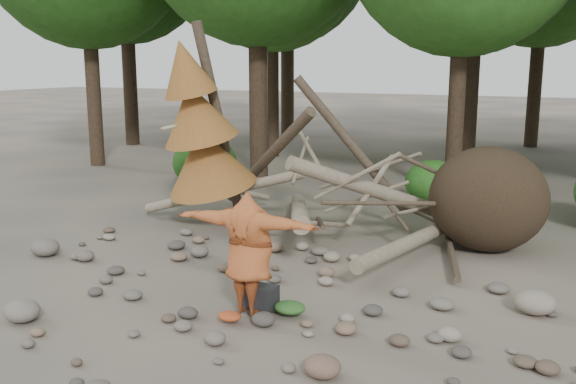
% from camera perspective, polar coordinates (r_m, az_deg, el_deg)
% --- Properties ---
extents(ground, '(120.00, 120.00, 0.00)m').
position_cam_1_polar(ground, '(9.61, -2.73, -9.96)').
color(ground, '#514C44').
rests_on(ground, ground).
extents(deadfall_pile, '(8.55, 5.24, 3.30)m').
position_cam_1_polar(deadfall_pile, '(12.58, 14.68, -0.61)').
color(deadfall_pile, '#332619').
rests_on(deadfall_pile, ground).
extents(dead_conifer, '(2.06, 2.16, 4.35)m').
position_cam_1_polar(dead_conifer, '(13.51, -7.79, 5.47)').
color(dead_conifer, '#4C3F30').
rests_on(dead_conifer, ground).
extents(bush_left, '(1.80, 1.80, 1.44)m').
position_cam_1_polar(bush_left, '(18.16, -7.41, 2.61)').
color(bush_left, '#215316').
rests_on(bush_left, ground).
extents(bush_mid, '(1.40, 1.40, 1.12)m').
position_cam_1_polar(bush_mid, '(16.32, 12.78, 0.83)').
color(bush_mid, '#2D6A1E').
rests_on(bush_mid, ground).
extents(frisbee_thrower, '(2.84, 0.99, 2.53)m').
position_cam_1_polar(frisbee_thrower, '(8.83, -3.53, -5.47)').
color(frisbee_thrower, '#A65025').
rests_on(frisbee_thrower, ground).
extents(backpack, '(0.50, 0.34, 0.33)m').
position_cam_1_polar(backpack, '(9.30, -2.55, -9.63)').
color(backpack, black).
rests_on(backpack, ground).
extents(cloth_green, '(0.45, 0.38, 0.17)m').
position_cam_1_polar(cloth_green, '(9.15, 0.16, -10.52)').
color(cloth_green, '#2C5B24').
rests_on(cloth_green, ground).
extents(cloth_orange, '(0.33, 0.27, 0.12)m').
position_cam_1_polar(cloth_orange, '(8.96, -5.22, -11.23)').
color(cloth_orange, '#A3401C').
rests_on(cloth_orange, ground).
extents(boulder_front_left, '(0.52, 0.47, 0.31)m').
position_cam_1_polar(boulder_front_left, '(9.69, -22.59, -9.72)').
color(boulder_front_left, slate).
rests_on(boulder_front_left, ground).
extents(boulder_front_right, '(0.44, 0.39, 0.26)m').
position_cam_1_polar(boulder_front_right, '(7.54, 3.08, -15.23)').
color(boulder_front_right, brown).
rests_on(boulder_front_right, ground).
extents(boulder_mid_right, '(0.58, 0.52, 0.35)m').
position_cam_1_polar(boulder_mid_right, '(9.85, 21.10, -9.13)').
color(boulder_mid_right, gray).
rests_on(boulder_mid_right, ground).
extents(boulder_mid_left, '(0.55, 0.49, 0.33)m').
position_cam_1_polar(boulder_mid_left, '(12.65, -20.79, -4.61)').
color(boulder_mid_left, '#655D55').
rests_on(boulder_mid_left, ground).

